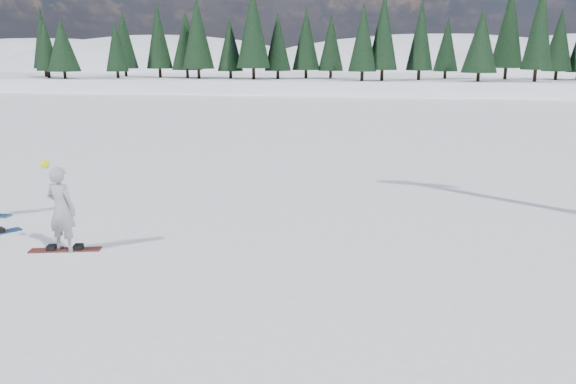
# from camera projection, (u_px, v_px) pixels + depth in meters

# --- Properties ---
(ground) EXTENTS (420.00, 420.00, 0.00)m
(ground) POSITION_uv_depth(u_px,v_px,m) (80.00, 232.00, 13.41)
(ground) COLOR white
(ground) RESTS_ON ground
(alpine_backdrop) EXTENTS (412.50, 227.00, 53.20)m
(alpine_backdrop) POSITION_uv_depth(u_px,v_px,m) (340.00, 109.00, 199.51)
(alpine_backdrop) COLOR white
(alpine_backdrop) RESTS_ON ground
(snowboarder_woman) EXTENTS (0.74, 0.54, 2.01)m
(snowboarder_woman) POSITION_uv_depth(u_px,v_px,m) (61.00, 209.00, 11.91)
(snowboarder_woman) COLOR #B0AFB5
(snowboarder_woman) RESTS_ON ground
(snowboard_woman) EXTENTS (1.52, 0.66, 0.03)m
(snowboard_woman) POSITION_uv_depth(u_px,v_px,m) (65.00, 250.00, 12.13)
(snowboard_woman) COLOR maroon
(snowboard_woman) RESTS_ON ground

